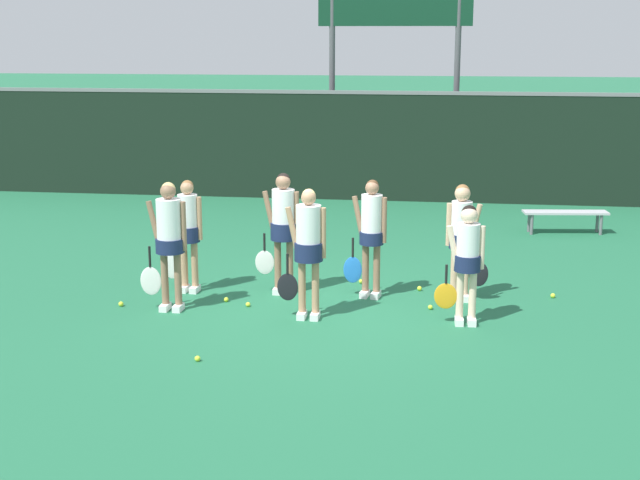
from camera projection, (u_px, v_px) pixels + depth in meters
name	position (u px, v px, depth m)	size (l,w,h in m)	color
ground_plane	(320.00, 306.00, 12.62)	(140.00, 140.00, 0.00)	#216642
fence_windscreen	(370.00, 146.00, 20.29)	(60.00, 0.08, 2.51)	black
scoreboard	(395.00, 14.00, 20.73)	(3.60, 0.15, 5.41)	#515156
bench_courtside	(565.00, 215.00, 17.10)	(1.64, 0.55, 0.43)	#B2B2B7
player_0	(169.00, 235.00, 12.19)	(0.68, 0.40, 1.80)	#8C664C
player_1	(308.00, 243.00, 11.84)	(0.66, 0.38, 1.77)	tan
player_2	(467.00, 255.00, 11.63)	(0.64, 0.34, 1.60)	beige
player_3	(188.00, 228.00, 13.11)	(0.62, 0.34, 1.68)	tan
player_4	(283.00, 222.00, 12.99)	(0.66, 0.38, 1.80)	#8C664C
player_5	(371.00, 229.00, 12.82)	(0.63, 0.35, 1.73)	#8C664C
player_6	(462.00, 232.00, 12.68)	(0.62, 0.34, 1.69)	tan
tennis_ball_0	(430.00, 307.00, 12.44)	(0.07, 0.07, 0.07)	#CCE033
tennis_ball_1	(266.00, 270.00, 14.37)	(0.07, 0.07, 0.07)	#CCE033
tennis_ball_2	(553.00, 296.00, 12.98)	(0.07, 0.07, 0.07)	#CCE033
tennis_ball_3	(361.00, 281.00, 13.73)	(0.07, 0.07, 0.07)	#CCE033
tennis_ball_4	(248.00, 304.00, 12.57)	(0.07, 0.07, 0.07)	#CCE033
tennis_ball_5	(420.00, 288.00, 13.34)	(0.07, 0.07, 0.07)	#CCE033
tennis_ball_6	(226.00, 300.00, 12.79)	(0.07, 0.07, 0.07)	#CCE033
tennis_ball_7	(121.00, 304.00, 12.58)	(0.07, 0.07, 0.07)	#CCE033
tennis_ball_8	(197.00, 359.00, 10.48)	(0.07, 0.07, 0.07)	#CCE033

